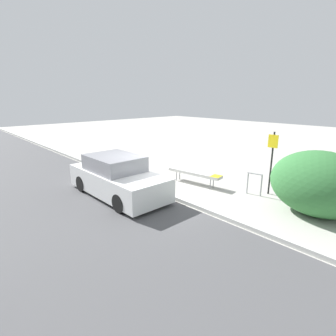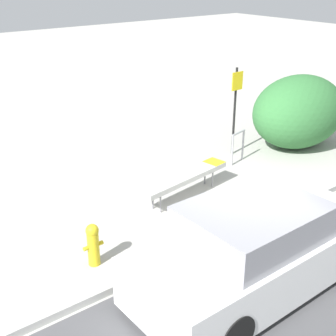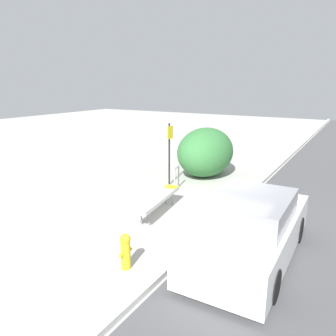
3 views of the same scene
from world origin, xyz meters
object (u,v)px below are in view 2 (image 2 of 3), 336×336
(parked_car_near, at_px, (257,249))
(sign_post, at_px, (235,104))
(bench, at_px, (185,177))
(fire_hydrant, at_px, (93,243))
(bike_rack, at_px, (238,144))

(parked_car_near, bearing_deg, sign_post, 48.09)
(bench, height_order, sign_post, sign_post)
(fire_hydrant, relative_size, parked_car_near, 0.18)
(bike_rack, xyz_separation_m, fire_hydrant, (-5.07, -1.65, -0.09))
(sign_post, bearing_deg, bench, -156.09)
(sign_post, xyz_separation_m, fire_hydrant, (-5.39, -2.14, -0.98))
(sign_post, bearing_deg, fire_hydrant, -158.38)
(bench, height_order, parked_car_near, parked_car_near)
(bike_rack, xyz_separation_m, parked_car_near, (-3.35, -3.68, 0.16))
(sign_post, relative_size, fire_hydrant, 3.01)
(bike_rack, bearing_deg, parked_car_near, -132.28)
(bike_rack, height_order, fire_hydrant, bike_rack)
(bench, xyz_separation_m, fire_hydrant, (-2.77, -0.98, -0.06))
(bike_rack, bearing_deg, bench, -163.55)
(bike_rack, bearing_deg, fire_hydrant, -161.93)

